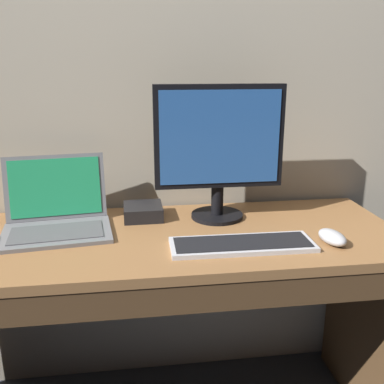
{
  "coord_description": "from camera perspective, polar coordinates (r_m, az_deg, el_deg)",
  "views": [
    {
      "loc": [
        -0.11,
        -1.31,
        1.28
      ],
      "look_at": [
        0.07,
        0.0,
        0.89
      ],
      "focal_mm": 40.75,
      "sensor_mm": 36.0,
      "label": 1
    }
  ],
  "objects": [
    {
      "name": "external_drive_box",
      "position": [
        1.57,
        -6.42,
        -2.56
      ],
      "size": [
        0.14,
        0.14,
        0.05
      ],
      "primitive_type": "cube",
      "rotation": [
        0.0,
        0.0,
        0.02
      ],
      "color": "black",
      "rests_on": "desk"
    },
    {
      "name": "back_wall",
      "position": [
        1.65,
        -4.33,
        19.61
      ],
      "size": [
        3.63,
        0.04,
        2.74
      ],
      "primitive_type": "cube",
      "color": "#ADA38E",
      "rests_on": "ground"
    },
    {
      "name": "laptop_space_gray",
      "position": [
        1.51,
        -17.34,
        -2.8
      ],
      "size": [
        0.37,
        0.33,
        0.23
      ],
      "color": "slate",
      "rests_on": "desk"
    },
    {
      "name": "computer_mouse",
      "position": [
        1.41,
        17.89,
        -5.65
      ],
      "size": [
        0.08,
        0.12,
        0.04
      ],
      "primitive_type": "ellipsoid",
      "rotation": [
        0.0,
        0.0,
        0.18
      ],
      "color": "#B7B7BC",
      "rests_on": "desk"
    },
    {
      "name": "desk",
      "position": [
        1.52,
        -2.76,
        -14.21
      ],
      "size": [
        1.52,
        0.59,
        0.75
      ],
      "color": "olive",
      "rests_on": "ground"
    },
    {
      "name": "wired_keyboard",
      "position": [
        1.33,
        6.58,
        -6.82
      ],
      "size": [
        0.44,
        0.15,
        0.02
      ],
      "color": "#BCBCC1",
      "rests_on": "desk"
    },
    {
      "name": "external_monitor",
      "position": [
        1.49,
        3.56,
        6.08
      ],
      "size": [
        0.44,
        0.19,
        0.47
      ],
      "color": "black",
      "rests_on": "desk"
    }
  ]
}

